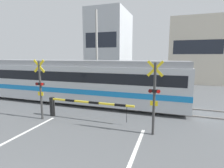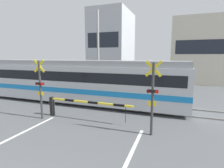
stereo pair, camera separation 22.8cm
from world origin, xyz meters
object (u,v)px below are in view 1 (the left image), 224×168
(commuter_train, at_px, (79,80))
(crossing_signal_left, at_px, (40,87))
(crossing_barrier_near, at_px, (74,104))
(crossing_signal_right, at_px, (154,95))
(pedestrian, at_px, (130,81))
(crossing_barrier_far, at_px, (142,88))

(commuter_train, bearing_deg, crossing_signal_left, -92.66)
(crossing_barrier_near, bearing_deg, crossing_signal_left, -159.05)
(crossing_signal_left, relative_size, crossing_signal_right, 1.00)
(commuter_train, bearing_deg, crossing_barrier_near, -65.76)
(commuter_train, xyz_separation_m, pedestrian, (2.40, 5.67, -0.72))
(crossing_barrier_near, xyz_separation_m, pedestrian, (0.99, 8.81, 0.13))
(commuter_train, xyz_separation_m, crossing_signal_right, (5.66, -3.74, 0.11))
(crossing_barrier_far, bearing_deg, pedestrian, 120.15)
(commuter_train, distance_m, crossing_signal_right, 6.79)
(crossing_barrier_near, relative_size, pedestrian, 2.98)
(crossing_barrier_near, bearing_deg, pedestrian, 83.58)
(crossing_signal_right, bearing_deg, pedestrian, 109.10)
(commuter_train, height_order, crossing_barrier_far, commuter_train)
(crossing_signal_left, distance_m, pedestrian, 9.80)
(crossing_barrier_near, bearing_deg, commuter_train, 114.24)
(crossing_signal_left, bearing_deg, commuter_train, 87.34)
(crossing_signal_left, distance_m, crossing_signal_right, 5.84)
(pedestrian, bearing_deg, commuter_train, -112.95)
(commuter_train, relative_size, crossing_signal_left, 4.67)
(commuter_train, relative_size, crossing_barrier_near, 3.10)
(crossing_signal_left, xyz_separation_m, pedestrian, (2.58, 9.42, -0.84))
(commuter_train, bearing_deg, pedestrian, 67.05)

